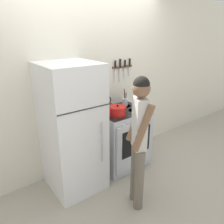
# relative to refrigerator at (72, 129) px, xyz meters

# --- Properties ---
(ground_plane) EXTENTS (14.00, 14.00, 0.00)m
(ground_plane) POSITION_rel_refrigerator_xyz_m (0.51, 0.35, -0.83)
(ground_plane) COLOR #B2A893
(wall_back) EXTENTS (10.00, 0.06, 2.55)m
(wall_back) POSITION_rel_refrigerator_xyz_m (0.51, 0.38, 0.45)
(wall_back) COLOR silver
(wall_back) RESTS_ON ground_plane
(refrigerator) EXTENTS (0.66, 0.72, 1.66)m
(refrigerator) POSITION_rel_refrigerator_xyz_m (0.00, 0.00, 0.00)
(refrigerator) COLOR white
(refrigerator) RESTS_ON ground_plane
(stove_range) EXTENTS (0.74, 0.67, 0.89)m
(stove_range) POSITION_rel_refrigerator_xyz_m (0.81, 0.00, -0.37)
(stove_range) COLOR silver
(stove_range) RESTS_ON ground_plane
(dutch_oven_pot) EXTENTS (0.28, 0.24, 0.16)m
(dutch_oven_pot) POSITION_rel_refrigerator_xyz_m (0.65, -0.09, 0.13)
(dutch_oven_pot) COLOR red
(dutch_oven_pot) RESTS_ON stove_range
(tea_kettle) EXTENTS (0.21, 0.16, 0.21)m
(tea_kettle) POSITION_rel_refrigerator_xyz_m (0.66, 0.16, 0.13)
(tea_kettle) COLOR black
(tea_kettle) RESTS_ON stove_range
(utensil_jar) EXTENTS (0.09, 0.09, 0.27)m
(utensil_jar) POSITION_rel_refrigerator_xyz_m (1.00, 0.16, 0.13)
(utensil_jar) COLOR silver
(utensil_jar) RESTS_ON stove_range
(person) EXTENTS (0.35, 0.39, 1.57)m
(person) POSITION_rel_refrigerator_xyz_m (0.42, -0.76, 0.07)
(person) COLOR #6B6051
(person) RESTS_ON ground_plane
(wall_knife_strip) EXTENTS (0.38, 0.03, 0.36)m
(wall_knife_strip) POSITION_rel_refrigerator_xyz_m (1.07, 0.33, 0.64)
(wall_knife_strip) COLOR brown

